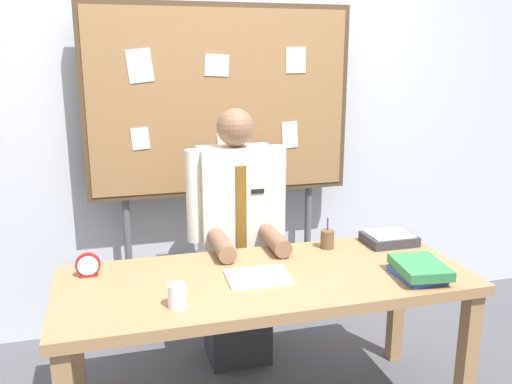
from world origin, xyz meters
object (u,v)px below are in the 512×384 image
at_px(desk, 266,293).
at_px(bulletin_board, 221,105).
at_px(desk_clock, 88,266).
at_px(pen_holder, 327,239).
at_px(open_notebook, 258,277).
at_px(person, 237,248).
at_px(paper_tray, 389,238).
at_px(book_stack, 419,270).
at_px(coffee_mug, 177,296).

relative_size(desk, bulletin_board, 0.93).
bearing_deg(desk_clock, pen_holder, 2.56).
bearing_deg(open_notebook, bulletin_board, 87.34).
height_order(desk, desk_clock, desk_clock).
bearing_deg(bulletin_board, pen_holder, -58.91).
relative_size(person, desk_clock, 13.07).
distance_m(desk, pen_holder, 0.50).
bearing_deg(paper_tray, person, 156.37).
xyz_separation_m(bulletin_board, pen_holder, (0.41, -0.68, -0.64)).
bearing_deg(desk_clock, paper_tray, 1.05).
height_order(bulletin_board, book_stack, bulletin_board).
height_order(coffee_mug, pen_holder, pen_holder).
relative_size(bulletin_board, coffee_mug, 20.83).
height_order(desk_clock, coffee_mug, desk_clock).
height_order(desk, bulletin_board, bulletin_board).
relative_size(desk, coffee_mug, 19.35).
bearing_deg(open_notebook, book_stack, -15.13).
xyz_separation_m(book_stack, paper_tray, (0.10, 0.45, -0.01)).
xyz_separation_m(pen_holder, paper_tray, (0.34, -0.02, -0.02)).
bearing_deg(bulletin_board, desk_clock, -136.83).
bearing_deg(desk_clock, bulletin_board, 43.17).
height_order(person, bulletin_board, bulletin_board).
relative_size(bulletin_board, book_stack, 6.79).
relative_size(desk, person, 1.29).
height_order(book_stack, pen_holder, pen_holder).
distance_m(person, coffee_mug, 0.89).
height_order(coffee_mug, paper_tray, coffee_mug).
relative_size(person, bulletin_board, 0.72).
relative_size(open_notebook, pen_holder, 1.75).
xyz_separation_m(person, pen_holder, (0.41, -0.30, 0.12)).
xyz_separation_m(book_stack, coffee_mug, (-1.08, 0.00, 0.01)).
height_order(bulletin_board, open_notebook, bulletin_board).
distance_m(person, open_notebook, 0.59).
distance_m(book_stack, open_notebook, 0.72).
bearing_deg(coffee_mug, paper_tray, 20.61).
bearing_deg(desk, coffee_mug, -154.20).
relative_size(desk, open_notebook, 6.64).
bearing_deg(paper_tray, pen_holder, 175.85).
distance_m(bulletin_board, book_stack, 1.47).
bearing_deg(person, pen_holder, -36.68).
xyz_separation_m(coffee_mug, paper_tray, (1.18, 0.44, -0.02)).
distance_m(person, pen_holder, 0.52).
bearing_deg(person, paper_tray, -23.63).
height_order(desk, person, person).
bearing_deg(person, desk_clock, -155.36).
bearing_deg(bulletin_board, paper_tray, -43.02).
relative_size(desk, paper_tray, 7.17).
height_order(open_notebook, coffee_mug, coffee_mug).
xyz_separation_m(desk_clock, coffee_mug, (0.35, -0.42, -0.00)).
bearing_deg(open_notebook, pen_holder, 31.88).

